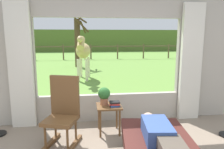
# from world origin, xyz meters

# --- Properties ---
(back_wall_with_window) EXTENTS (5.20, 0.12, 2.55)m
(back_wall_with_window) POSITION_xyz_m (0.00, 2.26, 1.25)
(back_wall_with_window) COLOR #ADA599
(back_wall_with_window) RESTS_ON ground_plane
(curtain_panel_left) EXTENTS (0.44, 0.10, 2.40)m
(curtain_panel_left) POSITION_xyz_m (-1.69, 2.12, 1.20)
(curtain_panel_left) COLOR silver
(curtain_panel_left) RESTS_ON ground_plane
(curtain_panel_right) EXTENTS (0.44, 0.10, 2.40)m
(curtain_panel_right) POSITION_xyz_m (1.69, 2.12, 1.20)
(curtain_panel_right) COLOR silver
(curtain_panel_right) RESTS_ON ground_plane
(outdoor_pasture_lawn) EXTENTS (36.00, 21.68, 0.02)m
(outdoor_pasture_lawn) POSITION_xyz_m (0.00, 13.16, 0.01)
(outdoor_pasture_lawn) COLOR olive
(outdoor_pasture_lawn) RESTS_ON ground_plane
(distant_hill_ridge) EXTENTS (36.00, 2.00, 2.40)m
(distant_hill_ridge) POSITION_xyz_m (0.00, 23.00, 1.20)
(distant_hill_ridge) COLOR #546A2D
(distant_hill_ridge) RESTS_ON ground_plane
(reclining_person) EXTENTS (0.41, 1.44, 0.22)m
(reclining_person) POSITION_xyz_m (0.42, 0.28, 0.52)
(reclining_person) COLOR #334C8C
(reclining_person) RESTS_ON recliner_sofa
(rocking_chair) EXTENTS (0.65, 0.79, 1.12)m
(rocking_chair) POSITION_xyz_m (-0.86, 1.31, 0.55)
(rocking_chair) COLOR brown
(rocking_chair) RESTS_ON ground_plane
(side_table) EXTENTS (0.44, 0.44, 0.52)m
(side_table) POSITION_xyz_m (-0.08, 1.62, 0.43)
(side_table) COLOR brown
(side_table) RESTS_ON ground_plane
(potted_plant) EXTENTS (0.22, 0.22, 0.32)m
(potted_plant) POSITION_xyz_m (-0.16, 1.68, 0.70)
(potted_plant) COLOR #9E6042
(potted_plant) RESTS_ON side_table
(book_stack) EXTENTS (0.20, 0.16, 0.09)m
(book_stack) POSITION_xyz_m (0.02, 1.56, 0.56)
(book_stack) COLOR #23478C
(book_stack) RESTS_ON side_table
(horse) EXTENTS (0.69, 1.82, 1.73)m
(horse) POSITION_xyz_m (-0.54, 6.52, 1.16)
(horse) COLOR tan
(horse) RESTS_ON outdoor_pasture_lawn
(pasture_tree) EXTENTS (1.00, 0.96, 2.96)m
(pasture_tree) POSITION_xyz_m (-0.83, 10.13, 1.44)
(pasture_tree) COLOR #4C3823
(pasture_tree) RESTS_ON outdoor_pasture_lawn
(pasture_fence_line) EXTENTS (16.10, 0.10, 1.10)m
(pasture_fence_line) POSITION_xyz_m (0.00, 14.01, 0.74)
(pasture_fence_line) COLOR brown
(pasture_fence_line) RESTS_ON outdoor_pasture_lawn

